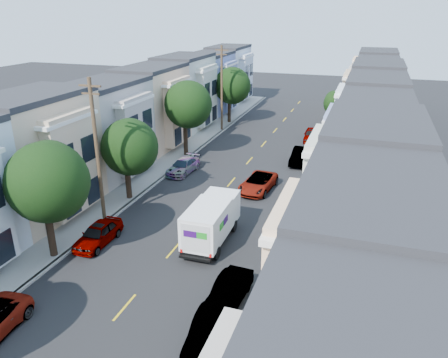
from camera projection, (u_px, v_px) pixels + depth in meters
name	position (u px, v px, depth m)	size (l,w,h in m)	color
ground	(174.00, 250.00, 27.48)	(160.00, 160.00, 0.00)	black
road_slab	(241.00, 171.00, 40.72)	(12.00, 70.00, 0.02)	black
curb_left	(181.00, 163.00, 42.47)	(0.30, 70.00, 0.15)	gray
curb_right	(306.00, 177.00, 38.91)	(0.30, 70.00, 0.15)	gray
sidewalk_left	(169.00, 162.00, 42.86)	(2.60, 70.00, 0.15)	gray
sidewalk_right	(321.00, 179.00, 38.53)	(2.60, 70.00, 0.15)	gray
centerline	(241.00, 171.00, 40.72)	(0.12, 70.00, 0.01)	gold
townhouse_row_left	(135.00, 159.00, 44.00)	(5.00, 70.00, 8.50)	#7583B1
townhouse_row_right	(366.00, 185.00, 37.44)	(5.00, 70.00, 8.50)	#7583B1
tree_b	(46.00, 182.00, 24.80)	(4.70, 4.70, 7.33)	black
tree_c	(129.00, 147.00, 33.04)	(4.34, 4.34, 6.54)	black
tree_d	(187.00, 105.00, 42.79)	(4.70, 4.70, 7.69)	black
tree_e	(232.00, 86.00, 55.74)	(4.70, 4.70, 7.24)	black
tree_far_r	(335.00, 104.00, 50.84)	(2.93, 2.93, 5.24)	black
utility_pole_near	(97.00, 153.00, 29.21)	(1.60, 0.26, 10.00)	#42301E
utility_pole_far	(222.00, 89.00, 52.15)	(1.60, 0.26, 10.00)	#42301E
fedex_truck	(211.00, 220.00, 27.90)	(2.23, 5.78, 2.77)	white
lead_sedan	(258.00, 183.00, 36.09)	(2.23, 4.83, 1.34)	black
parked_left_c	(98.00, 234.00, 27.93)	(1.63, 4.26, 1.38)	#ADAFB2
parked_left_d	(183.00, 166.00, 40.01)	(1.78, 4.24, 1.27)	black
parked_right_a	(208.00, 331.00, 19.67)	(1.37, 3.90, 1.30)	#54595C
parked_right_b	(229.00, 292.00, 22.34)	(1.39, 3.95, 1.32)	silver
parked_right_c	(301.00, 156.00, 42.40)	(1.56, 4.41, 1.47)	black
parked_right_d	(312.00, 135.00, 49.41)	(1.73, 4.52, 1.47)	black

